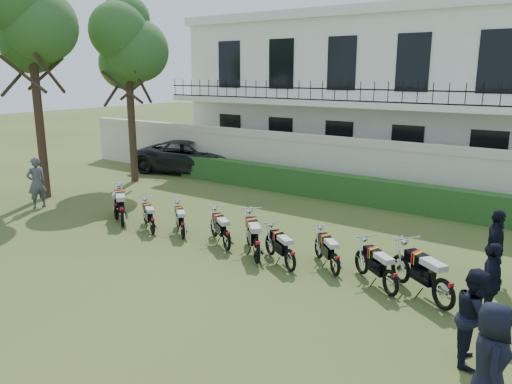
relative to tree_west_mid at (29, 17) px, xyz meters
The scene contains 22 objects.
ground 11.62m from the tree_west_mid, ahead, with size 100.00×100.00×0.00m, color #395220.
perimeter_wall 12.99m from the tree_west_mid, 36.52° to the left, with size 30.00×0.35×2.30m.
hedge 13.64m from the tree_west_mid, 30.67° to the left, with size 18.00×0.60×1.00m, color #1A4A1B.
building 16.32m from the tree_west_mid, 53.88° to the left, with size 20.40×9.60×7.40m.
tree_west_mid is the anchor object (origin of this frame).
tree_west_near 4.11m from the tree_west_mid, 82.87° to the left, with size 3.40×3.20×7.90m.
motorcycle_0 7.77m from the tree_west_mid, ahead, with size 1.37×1.40×1.02m.
motorcycle_1 8.25m from the tree_west_mid, ahead, with size 1.75×1.37×1.16m.
motorcycle_2 9.25m from the tree_west_mid, ahead, with size 1.48×0.99×0.93m.
motorcycle_3 10.01m from the tree_west_mid, ahead, with size 1.39×1.13×0.93m.
motorcycle_4 11.33m from the tree_west_mid, ahead, with size 1.56×1.09×0.99m.
motorcycle_5 12.34m from the tree_west_mid, ahead, with size 1.51×1.55×1.13m.
motorcycle_6 13.21m from the tree_west_mid, ahead, with size 1.54×1.02×0.96m.
motorcycle_7 14.09m from the tree_west_mid, ahead, with size 1.34×1.25×0.95m.
motorcycle_8 15.43m from the tree_west_mid, ahead, with size 1.53×1.20×1.01m.
motorcycle_9 16.43m from the tree_west_mid, ahead, with size 1.79×1.27×1.15m.
suv 9.18m from the tree_west_mid, 79.66° to the left, with size 2.60×5.64×1.57m, color black.
inspector 5.96m from the tree_west_mid, 42.76° to the right, with size 0.67×0.44×1.83m, color #5B5B61.
officer_0 17.99m from the tree_west_mid, 12.53° to the right, with size 0.84×0.55×1.73m, color black.
officer_1 17.31m from the tree_west_mid, ahead, with size 0.81×0.63×1.66m, color black.
officer_2 17.13m from the tree_west_mid, ahead, with size 0.96×0.40×1.65m, color black.
officer_5 16.83m from the tree_west_mid, ahead, with size 1.03×0.43×1.77m, color black.
Camera 1 is at (8.10, -9.57, 4.75)m, focal length 35.00 mm.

